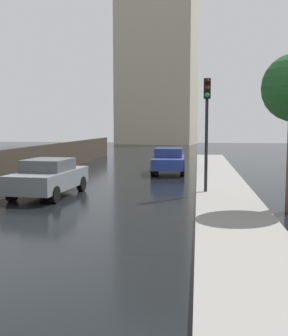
{
  "coord_description": "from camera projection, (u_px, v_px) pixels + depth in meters",
  "views": [
    {
      "loc": [
        4.03,
        -6.19,
        2.64
      ],
      "look_at": [
        2.4,
        6.06,
        1.37
      ],
      "focal_mm": 43.14,
      "sensor_mm": 36.0,
      "label": 1
    }
  ],
  "objects": [
    {
      "name": "car_blue_mid_road",
      "position": [
        169.0,
        160.0,
        22.89
      ],
      "size": [
        1.91,
        4.55,
        1.43
      ],
      "rotation": [
        0.0,
        0.0,
        0.03
      ],
      "color": "navy",
      "rests_on": "ground"
    },
    {
      "name": "sidewalk_strip",
      "position": [
        265.0,
        294.0,
        6.23
      ],
      "size": [
        2.2,
        60.0,
        0.14
      ],
      "primitive_type": "cube",
      "color": "gray",
      "rests_on": "ground"
    },
    {
      "name": "distant_tower",
      "position": [
        157.0,
        49.0,
        59.49
      ],
      "size": [
        12.26,
        8.22,
        33.21
      ],
      "color": "#B2A88E",
      "rests_on": "ground"
    },
    {
      "name": "traffic_light",
      "position": [
        207.0,
        114.0,
        15.25
      ],
      "size": [
        0.26,
        0.39,
        4.3
      ],
      "color": "black",
      "rests_on": "sidewalk_strip"
    },
    {
      "name": "car_grey_near_kerb",
      "position": [
        49.0,
        177.0,
        15.32
      ],
      "size": [
        2.01,
        4.2,
        1.42
      ],
      "rotation": [
        0.0,
        0.0,
        3.08
      ],
      "color": "slate",
      "rests_on": "ground"
    }
  ]
}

